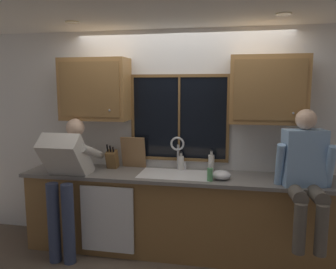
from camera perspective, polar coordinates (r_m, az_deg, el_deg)
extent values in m
cube|color=silver|center=(4.01, 2.29, -0.63)|extent=(5.83, 0.12, 2.55)
cylinder|color=#FFEAB2|center=(3.69, -16.13, 18.07)|extent=(0.14, 0.14, 0.01)
cylinder|color=#FFEAB2|center=(3.35, 19.29, 18.99)|extent=(0.14, 0.14, 0.01)
cube|color=black|center=(3.91, 1.95, 2.84)|extent=(1.10, 0.02, 0.95)
cube|color=brown|center=(3.89, 1.97, 10.07)|extent=(1.17, 0.02, 0.04)
cube|color=brown|center=(3.98, 1.90, -4.25)|extent=(1.17, 0.02, 0.04)
cube|color=brown|center=(4.03, -6.07, 2.96)|extent=(0.03, 0.02, 0.95)
cube|color=brown|center=(3.85, 10.30, 2.63)|extent=(0.03, 0.02, 0.95)
cube|color=brown|center=(3.90, 1.93, 2.82)|extent=(0.02, 0.02, 0.95)
cube|color=olive|center=(3.90, 1.42, -13.66)|extent=(3.43, 0.58, 0.88)
cube|color=slate|center=(3.73, 1.39, -7.21)|extent=(3.49, 0.62, 0.04)
cube|color=white|center=(3.78, -10.45, -14.20)|extent=(0.60, 0.02, 0.74)
cube|color=#9E703D|center=(4.02, -12.43, 7.58)|extent=(0.80, 0.33, 0.72)
cube|color=olive|center=(3.86, -13.44, 7.53)|extent=(0.72, 0.01, 0.62)
sphere|color=#B2B2B7|center=(3.77, -10.05, 4.10)|extent=(0.02, 0.02, 0.02)
cube|color=#9E703D|center=(3.71, 16.82, 7.38)|extent=(0.80, 0.33, 0.72)
cube|color=olive|center=(3.54, 17.10, 7.33)|extent=(0.72, 0.01, 0.62)
sphere|color=#B2B2B7|center=(3.57, 20.77, 3.46)|extent=(0.02, 0.02, 0.02)
cube|color=silver|center=(3.74, 1.20, -7.01)|extent=(0.80, 0.46, 0.02)
cube|color=beige|center=(3.80, -1.80, -8.31)|extent=(0.36, 0.42, 0.20)
cube|color=beige|center=(3.74, 4.25, -8.62)|extent=(0.36, 0.42, 0.20)
cube|color=silver|center=(3.77, 1.20, -8.47)|extent=(0.04, 0.42, 0.20)
cylinder|color=silver|center=(3.91, 1.76, -3.91)|extent=(0.03, 0.03, 0.30)
torus|color=silver|center=(3.82, 1.62, -1.60)|extent=(0.16, 0.02, 0.16)
cylinder|color=silver|center=(3.92, 2.91, -5.38)|extent=(0.03, 0.03, 0.09)
cylinder|color=#384260|center=(3.89, -19.06, -14.17)|extent=(0.13, 0.13, 0.88)
cylinder|color=#384260|center=(3.81, -16.77, -14.54)|extent=(0.13, 0.13, 0.88)
cube|color=beige|center=(3.80, -17.10, -4.02)|extent=(0.44, 0.53, 0.59)
sphere|color=beige|center=(3.96, -15.68, 1.14)|extent=(0.21, 0.21, 0.21)
cylinder|color=beige|center=(4.05, -18.70, -2.62)|extent=(0.09, 0.52, 0.26)
cylinder|color=beige|center=(3.85, -12.99, -2.93)|extent=(0.09, 0.52, 0.26)
cylinder|color=#595147|center=(3.38, 21.26, -9.47)|extent=(0.14, 0.43, 0.16)
cylinder|color=#595147|center=(3.41, 24.27, -9.45)|extent=(0.14, 0.43, 0.16)
cylinder|color=#595147|center=(3.26, 21.72, -14.82)|extent=(0.11, 0.11, 0.46)
cylinder|color=#595147|center=(3.30, 24.89, -14.73)|extent=(0.11, 0.11, 0.46)
cube|color=#8CB2DB|center=(3.53, 22.33, -3.73)|extent=(0.43, 0.28, 0.56)
sphere|color=beige|center=(3.47, 22.67, 2.41)|extent=(0.20, 0.20, 0.20)
cylinder|color=#8CB2DB|center=(3.46, 18.67, -5.14)|extent=(0.08, 0.20, 0.47)
cylinder|color=#8CB2DB|center=(3.55, 26.07, -5.21)|extent=(0.08, 0.20, 0.47)
cube|color=brown|center=(4.03, -9.58, -4.31)|extent=(0.12, 0.18, 0.25)
cylinder|color=black|center=(3.96, -10.40, -2.30)|extent=(0.02, 0.05, 0.09)
cylinder|color=black|center=(3.95, -9.91, -2.42)|extent=(0.02, 0.04, 0.08)
cylinder|color=black|center=(3.95, -9.42, -2.54)|extent=(0.02, 0.04, 0.06)
cube|color=#997047|center=(4.02, -5.99, -3.08)|extent=(0.29, 0.10, 0.38)
ellipsoid|color=silver|center=(3.58, 9.17, -6.90)|extent=(0.20, 0.20, 0.10)
cylinder|color=#59A566|center=(3.49, 7.23, -6.86)|extent=(0.06, 0.06, 0.14)
cylinder|color=silver|center=(3.47, 7.26, -5.42)|extent=(0.02, 0.02, 0.04)
cylinder|color=silver|center=(3.44, 7.25, -5.06)|extent=(0.01, 0.04, 0.01)
cylinder|color=silver|center=(3.88, 7.46, -4.92)|extent=(0.07, 0.07, 0.19)
cylinder|color=#B3AFA7|center=(3.85, 7.50, -3.19)|extent=(0.03, 0.03, 0.05)
cylinder|color=black|center=(3.84, 7.50, -2.76)|extent=(0.04, 0.04, 0.01)
cylinder|color=silver|center=(3.91, 2.25, -4.95)|extent=(0.07, 0.07, 0.16)
cylinder|color=#B3AFA7|center=(3.88, 2.26, -3.48)|extent=(0.03, 0.03, 0.04)
cylinder|color=black|center=(3.88, 2.26, -3.09)|extent=(0.03, 0.03, 0.01)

